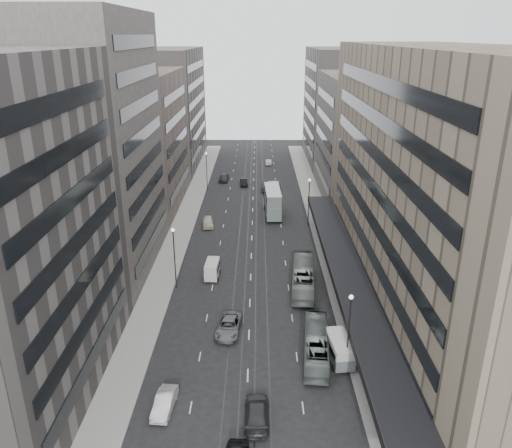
{
  "coord_description": "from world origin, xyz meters",
  "views": [
    {
      "loc": [
        0.95,
        -46.08,
        31.05
      ],
      "look_at": [
        0.72,
        18.73,
        6.36
      ],
      "focal_mm": 35.0,
      "sensor_mm": 36.0,
      "label": 1
    }
  ],
  "objects_px": {
    "sedan_1": "(164,403)",
    "bus_near": "(316,345)",
    "double_decker": "(273,201)",
    "bus_far": "(303,277)",
    "vw_microbus": "(339,349)",
    "panel_van": "(212,269)",
    "sedan_2": "(229,326)"
  },
  "relations": [
    {
      "from": "bus_near",
      "to": "bus_far",
      "type": "height_order",
      "value": "bus_far"
    },
    {
      "from": "double_decker",
      "to": "bus_near",
      "type": "bearing_deg",
      "value": -87.76
    },
    {
      "from": "bus_near",
      "to": "double_decker",
      "type": "height_order",
      "value": "double_decker"
    },
    {
      "from": "sedan_1",
      "to": "panel_van",
      "type": "bearing_deg",
      "value": 90.12
    },
    {
      "from": "panel_van",
      "to": "sedan_1",
      "type": "height_order",
      "value": "panel_van"
    },
    {
      "from": "bus_near",
      "to": "sedan_1",
      "type": "height_order",
      "value": "bus_near"
    },
    {
      "from": "double_decker",
      "to": "panel_van",
      "type": "relative_size",
      "value": 2.41
    },
    {
      "from": "sedan_1",
      "to": "bus_near",
      "type": "bearing_deg",
      "value": 33.33
    },
    {
      "from": "panel_van",
      "to": "sedan_2",
      "type": "relative_size",
      "value": 0.7
    },
    {
      "from": "sedan_1",
      "to": "vw_microbus",
      "type": "bearing_deg",
      "value": 28.04
    },
    {
      "from": "vw_microbus",
      "to": "bus_far",
      "type": "bearing_deg",
      "value": 91.53
    },
    {
      "from": "double_decker",
      "to": "sedan_2",
      "type": "relative_size",
      "value": 1.69
    },
    {
      "from": "bus_far",
      "to": "double_decker",
      "type": "xyz_separation_m",
      "value": [
        -3.2,
        27.9,
        1.13
      ]
    },
    {
      "from": "double_decker",
      "to": "vw_microbus",
      "type": "xyz_separation_m",
      "value": [
        5.54,
        -43.39,
        -1.3
      ]
    },
    {
      "from": "bus_near",
      "to": "double_decker",
      "type": "xyz_separation_m",
      "value": [
        -3.27,
        42.75,
        1.33
      ]
    },
    {
      "from": "bus_far",
      "to": "sedan_2",
      "type": "xyz_separation_m",
      "value": [
        -9.12,
        -10.33,
        -0.83
      ]
    },
    {
      "from": "double_decker",
      "to": "panel_van",
      "type": "distance_m",
      "value": 26.51
    },
    {
      "from": "sedan_2",
      "to": "bus_near",
      "type": "bearing_deg",
      "value": -20.49
    },
    {
      "from": "vw_microbus",
      "to": "sedan_1",
      "type": "height_order",
      "value": "vw_microbus"
    },
    {
      "from": "bus_far",
      "to": "sedan_1",
      "type": "distance_m",
      "value": 26.65
    },
    {
      "from": "sedan_1",
      "to": "sedan_2",
      "type": "distance_m",
      "value": 13.23
    },
    {
      "from": "sedan_1",
      "to": "sedan_2",
      "type": "relative_size",
      "value": 0.79
    },
    {
      "from": "bus_near",
      "to": "vw_microbus",
      "type": "distance_m",
      "value": 2.36
    },
    {
      "from": "sedan_1",
      "to": "double_decker",
      "type": "bearing_deg",
      "value": 82.5
    },
    {
      "from": "bus_far",
      "to": "vw_microbus",
      "type": "height_order",
      "value": "bus_far"
    },
    {
      "from": "double_decker",
      "to": "sedan_1",
      "type": "relative_size",
      "value": 2.14
    },
    {
      "from": "panel_van",
      "to": "sedan_2",
      "type": "height_order",
      "value": "panel_van"
    },
    {
      "from": "vw_microbus",
      "to": "sedan_1",
      "type": "relative_size",
      "value": 1.14
    },
    {
      "from": "vw_microbus",
      "to": "panel_van",
      "type": "bearing_deg",
      "value": 120.94
    },
    {
      "from": "vw_microbus",
      "to": "sedan_2",
      "type": "relative_size",
      "value": 0.9
    },
    {
      "from": "panel_van",
      "to": "double_decker",
      "type": "bearing_deg",
      "value": 73.31
    },
    {
      "from": "bus_near",
      "to": "double_decker",
      "type": "relative_size",
      "value": 1.07
    }
  ]
}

